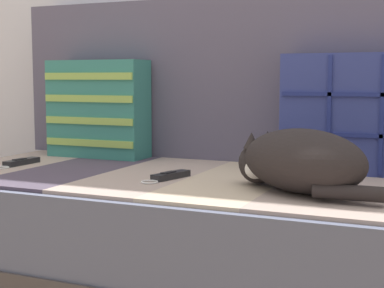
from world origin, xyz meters
TOP-DOWN VIEW (x-y plane):
  - couch at (0.00, 0.12)m, footprint 1.72×0.87m
  - sofa_backrest at (0.00, 0.48)m, footprint 1.69×0.14m
  - throw_pillow_quilted at (0.44, 0.33)m, footprint 0.46×0.14m
  - throw_pillow_striped at (-0.49, 0.33)m, footprint 0.37×0.14m
  - sleeping_cat at (0.34, -0.04)m, footprint 0.41×0.35m
  - game_remote_near at (-0.04, 0.00)m, footprint 0.09×0.19m
  - game_remote_far at (-0.62, 0.05)m, footprint 0.05×0.19m

SIDE VIEW (x-z plane):
  - couch at x=0.00m, z-range 0.00..0.40m
  - game_remote_near at x=-0.04m, z-range 0.40..0.42m
  - game_remote_far at x=-0.62m, z-range 0.40..0.42m
  - sleeping_cat at x=0.34m, z-range 0.40..0.56m
  - throw_pillow_striped at x=-0.49m, z-range 0.40..0.76m
  - throw_pillow_quilted at x=0.44m, z-range 0.40..0.77m
  - sofa_backrest at x=0.00m, z-range 0.40..0.97m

